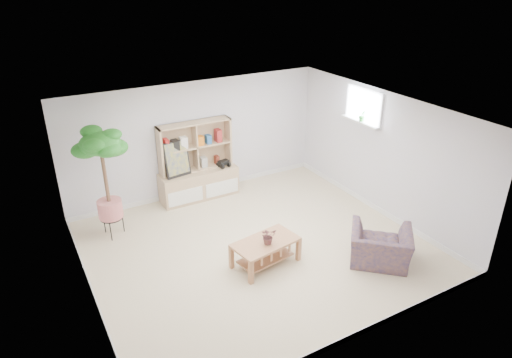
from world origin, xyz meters
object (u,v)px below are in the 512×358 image
coffee_table (265,253)px  floor_tree (106,184)px  storage_unit (198,162)px  armchair (380,244)px

coffee_table → floor_tree: bearing=123.5°
storage_unit → floor_tree: bearing=-162.6°
storage_unit → armchair: storage_unit is taller
armchair → floor_tree: bearing=2.4°
coffee_table → armchair: (1.64, -0.89, 0.14)m
storage_unit → armchair: bearing=-65.8°
storage_unit → coffee_table: (-0.00, -2.74, -0.60)m
coffee_table → floor_tree: (-1.95, 2.12, 0.80)m
storage_unit → coffee_table: 2.80m
coffee_table → armchair: armchair is taller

